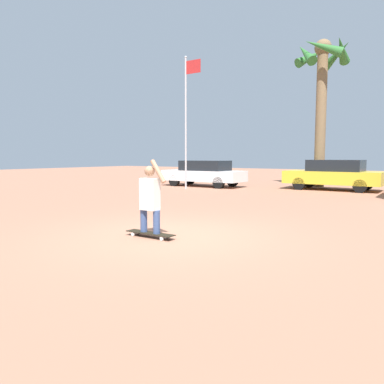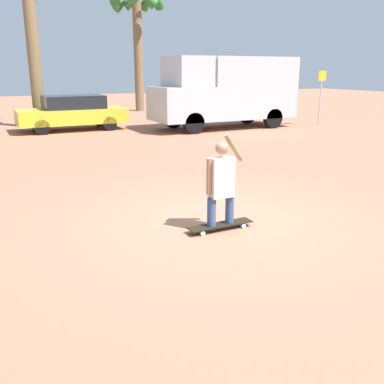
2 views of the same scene
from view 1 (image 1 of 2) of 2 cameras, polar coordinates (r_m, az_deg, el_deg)
name	(u,v)px [view 1 (image 1 of 2)]	position (r m, az deg, el deg)	size (l,w,h in m)	color
ground_plane	(172,235)	(7.79, -3.09, -6.63)	(80.00, 80.00, 0.00)	#A36B51
skateboard	(150,233)	(7.64, -6.38, -6.29)	(1.12, 0.24, 0.09)	black
person_skateboarder	(150,196)	(7.52, -6.45, -0.67)	(0.66, 0.22, 1.48)	#384C7A
parked_car_yellow	(334,174)	(19.32, 20.79, 2.54)	(4.44, 1.89, 1.46)	black
parked_car_white	(204,173)	(20.23, 1.81, 2.94)	(4.51, 1.71, 1.40)	black
palm_tree_center_background	(322,78)	(21.45, 19.25, 16.04)	(2.95, 2.99, 7.66)	brown
flagpole	(187,114)	(18.79, -0.77, 11.86)	(0.92, 0.12, 6.49)	#B7B7BC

